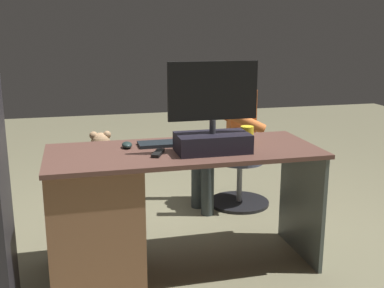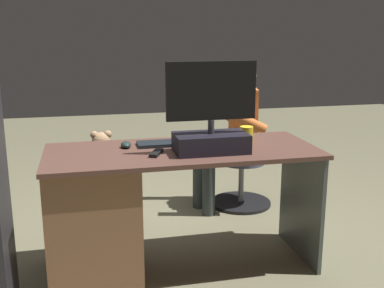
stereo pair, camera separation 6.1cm
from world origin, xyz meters
name	(u,v)px [view 1 (the left image)]	position (x,y,z in m)	size (l,w,h in m)	color
ground_plane	(172,239)	(0.00, 0.00, 0.00)	(10.00, 10.00, 0.00)	#746F54
desk	(113,212)	(0.42, 0.39, 0.40)	(1.58, 0.65, 0.74)	brown
monitor	(213,127)	(-0.15, 0.48, 0.89)	(0.51, 0.23, 0.51)	black
keyboard	(173,143)	(0.04, 0.26, 0.75)	(0.42, 0.14, 0.02)	black
computer_mouse	(127,145)	(0.32, 0.28, 0.76)	(0.06, 0.10, 0.04)	#20302D
cup	(247,134)	(-0.41, 0.32, 0.80)	(0.08, 0.08, 0.10)	yellow
tv_remote	(158,153)	(0.17, 0.47, 0.75)	(0.04, 0.15, 0.02)	black
notebook_binder	(199,146)	(-0.09, 0.38, 0.76)	(0.22, 0.30, 0.02)	silver
office_chair_teddy	(103,198)	(0.44, -0.29, 0.24)	(0.47, 0.47, 0.42)	black
teddy_bear	(101,155)	(0.44, -0.31, 0.56)	(0.22, 0.22, 0.31)	tan
visitor_chair	(240,177)	(-0.68, -0.54, 0.23)	(0.50, 0.50, 0.42)	black
person	(233,124)	(-0.61, -0.52, 0.69)	(0.54, 0.55, 1.18)	orange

